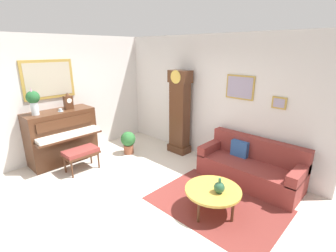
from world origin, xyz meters
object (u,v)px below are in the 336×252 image
Objects in this scene: grandfather_clock at (180,115)px; couch at (250,167)px; green_jug at (219,187)px; flower_vase at (33,100)px; piano_bench at (81,153)px; piano at (62,136)px; coffee_table at (213,191)px; mantel_clock at (68,102)px; teacup at (60,110)px; potted_plant at (128,141)px.

grandfather_clock reaches higher than couch.
couch is 7.92× the size of green_jug.
grandfather_clock is at bearing 145.00° from green_jug.
flower_vase is at bearing -161.09° from green_jug.
piano_bench is 3.46m from couch.
piano is 1.02m from flower_vase.
green_jug is at bearing 12.07° from piano.
mantel_clock is at bearing -171.05° from coffee_table.
piano_bench is at bearing 34.69° from flower_vase.
piano_bench is 1.42m from flower_vase.
teacup is (0.08, 0.48, -0.29)m from flower_vase.
grandfather_clock is at bearing 48.63° from potted_plant.
mantel_clock is (0.00, 0.24, 0.76)m from piano.
mantel_clock reaches higher than piano_bench.
grandfather_clock is 2.49m from coffee_table.
potted_plant is (-2.79, -0.80, 0.01)m from couch.
mantel_clock is (-1.59, -1.99, 0.40)m from grandfather_clock.
mantel_clock reaches higher than couch.
teacup is at bearing -167.77° from green_jug.
couch is 2.90m from potted_plant.
couch is 3.28× the size of flower_vase.
teacup is at bearing -176.79° from piano_bench.
potted_plant is at bearing 62.28° from teacup.
potted_plant is at bearing 170.31° from green_jug.
couch is 1.32m from green_jug.
piano_bench is at bearing -14.74° from mantel_clock.
coffee_table is (2.79, 0.75, -0.03)m from piano_bench.
couch is at bearing 27.46° from mantel_clock.
grandfather_clock is 17.50× the size of teacup.
piano_bench is 1.84× the size of mantel_clock.
flower_vase is (-0.74, -0.51, 1.10)m from piano_bench.
grandfather_clock is at bearing 68.84° from piano_bench.
flower_vase reaches higher than teacup.
grandfather_clock is 3.50× the size of flower_vase.
mantel_clock is at bearing -125.91° from potted_plant.
mantel_clock is 3.28× the size of teacup.
mantel_clock is at bearing -152.54° from couch.
mantel_clock reaches higher than teacup.
piano is 0.62m from teacup.
teacup reaches higher than piano.
piano_bench is 1.23m from potted_plant.
flower_vase is at bearing -145.31° from piano_bench.
couch is at bearing -4.26° from grandfather_clock.
piano reaches higher than coffee_table.
flower_vase is at bearing -160.30° from coffee_table.
grandfather_clock is at bearing 55.88° from teacup.
potted_plant reaches higher than piano_bench.
coffee_table is 3.71m from mantel_clock.
piano is at bearing -174.88° from teacup.
piano reaches higher than potted_plant.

